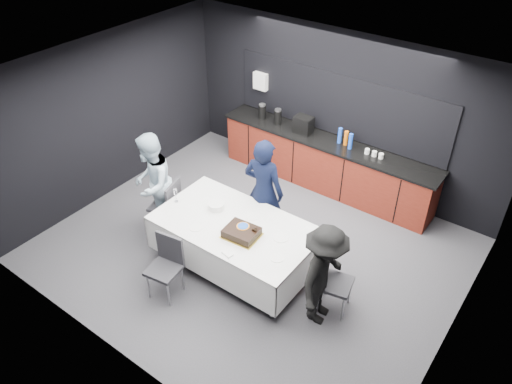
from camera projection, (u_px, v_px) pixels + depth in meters
ground at (252, 250)px, 7.78m from camera, size 6.00×6.00×0.00m
room_shell at (252, 147)px, 6.69m from camera, size 6.04×5.04×2.82m
kitchenette at (325, 159)px, 8.92m from camera, size 4.10×0.64×2.05m
party_table at (235, 232)px, 7.14m from camera, size 2.32×1.32×0.78m
cake_assembly at (242, 232)px, 6.82m from camera, size 0.52×0.43×0.16m
plate_stack at (216, 206)px, 7.32m from camera, size 0.24×0.24×0.10m
loose_plate_near at (196, 228)px, 6.99m from camera, size 0.18×0.18×0.01m
loose_plate_right_a at (281, 237)px, 6.82m from camera, size 0.22×0.22×0.01m
loose_plate_right_b at (277, 258)px, 6.49m from camera, size 0.19×0.19×0.01m
loose_plate_far at (252, 216)px, 7.20m from camera, size 0.20×0.20×0.01m
fork_pile at (228, 254)px, 6.55m from camera, size 0.16×0.12×0.02m
champagne_flute at (175, 193)px, 7.41m from camera, size 0.06×0.06×0.22m
chair_left at (168, 203)px, 7.87m from camera, size 0.51×0.51×0.92m
chair_right at (330, 277)px, 6.55m from camera, size 0.50×0.50×0.92m
chair_near at (167, 262)px, 6.79m from camera, size 0.48×0.48×0.92m
person_center at (264, 191)px, 7.52m from camera, size 0.70×0.51×1.77m
person_left at (152, 184)px, 7.77m from camera, size 0.96×1.03×1.69m
person_right at (324, 276)px, 6.27m from camera, size 0.67×1.03×1.51m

